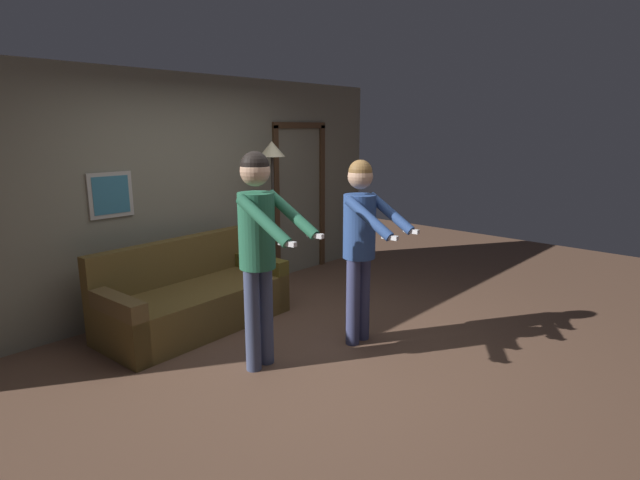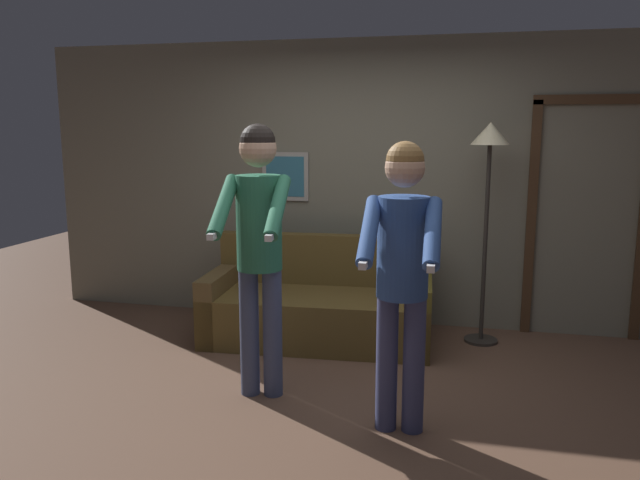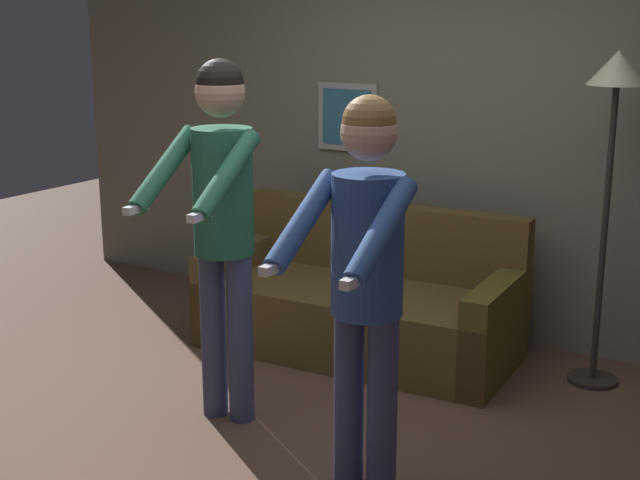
{
  "view_description": "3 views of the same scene",
  "coord_description": "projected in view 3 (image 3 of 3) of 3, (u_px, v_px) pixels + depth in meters",
  "views": [
    {
      "loc": [
        -3.04,
        -2.97,
        2.02
      ],
      "look_at": [
        0.01,
        -0.17,
        1.08
      ],
      "focal_mm": 28.0,
      "sensor_mm": 36.0,
      "label": 1
    },
    {
      "loc": [
        0.84,
        -3.75,
        1.8
      ],
      "look_at": [
        0.0,
        -0.15,
        1.14
      ],
      "focal_mm": 35.0,
      "sensor_mm": 36.0,
      "label": 2
    },
    {
      "loc": [
        2.19,
        -3.29,
        2.05
      ],
      "look_at": [
        0.26,
        -0.17,
        1.1
      ],
      "focal_mm": 50.0,
      "sensor_mm": 36.0,
      "label": 3
    }
  ],
  "objects": [
    {
      "name": "torchiere_lamp",
      "position": [
        614.0,
        114.0,
        4.7
      ],
      "size": [
        0.31,
        0.31,
        1.85
      ],
      "color": "#332D28",
      "rests_on": "ground_plane"
    },
    {
      "name": "person_standing_right",
      "position": [
        365.0,
        263.0,
        3.63
      ],
      "size": [
        0.45,
        0.67,
        1.73
      ],
      "color": "#3E436F",
      "rests_on": "ground_plane"
    },
    {
      "name": "couch",
      "position": [
        361.0,
        307.0,
        5.49
      ],
      "size": [
        1.95,
        0.96,
        0.87
      ],
      "color": "brown",
      "rests_on": "ground_plane"
    },
    {
      "name": "ground_plane",
      "position": [
        294.0,
        445.0,
        4.34
      ],
      "size": [
        12.0,
        12.0,
        0.0
      ],
      "primitive_type": "plane",
      "color": "brown"
    },
    {
      "name": "person_standing_left",
      "position": [
        221.0,
        205.0,
        4.35
      ],
      "size": [
        0.48,
        0.71,
        1.83
      ],
      "color": "#434D6F",
      "rests_on": "ground_plane"
    },
    {
      "name": "back_wall_assembly",
      "position": [
        466.0,
        134.0,
        5.6
      ],
      "size": [
        6.4,
        0.1,
        2.6
      ],
      "color": "gray",
      "rests_on": "ground_plane"
    }
  ]
}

